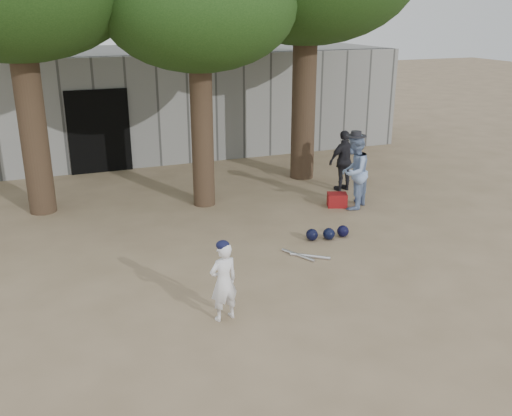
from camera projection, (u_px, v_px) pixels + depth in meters
name	position (u px, v px, depth m)	size (l,w,h in m)	color
ground	(244.00, 289.00, 8.95)	(70.00, 70.00, 0.00)	#937C5E
boy_player	(224.00, 282.00, 7.91)	(0.42, 0.28, 1.16)	white
spectator_blue	(354.00, 172.00, 12.34)	(0.80, 0.62, 1.65)	#819AC7
spectator_dark	(344.00, 161.00, 13.61)	(0.86, 0.36, 1.47)	black
red_bag	(337.00, 200.00, 12.66)	(0.42, 0.32, 0.30)	maroon
back_building	(128.00, 100.00, 17.54)	(16.00, 5.24, 3.00)	gray
helmet_row	(328.00, 233.00, 10.87)	(0.87, 0.31, 0.23)	black
bat_pile	(304.00, 256.00, 10.10)	(0.67, 0.70, 0.06)	silver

